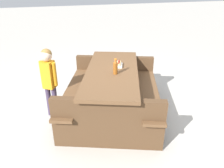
% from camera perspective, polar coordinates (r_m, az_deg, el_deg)
% --- Properties ---
extents(ground_plane, '(30.00, 30.00, 0.00)m').
position_cam_1_polar(ground_plane, '(3.65, 0.00, -7.43)').
color(ground_plane, '#B7B2A8').
rests_on(ground_plane, ground).
extents(picnic_table, '(2.17, 1.93, 0.75)m').
position_cam_1_polar(picnic_table, '(3.43, 0.00, -1.21)').
color(picnic_table, brown).
rests_on(picnic_table, ground).
extents(soda_bottle, '(0.06, 0.06, 0.23)m').
position_cam_1_polar(soda_bottle, '(3.14, 0.88, 4.38)').
color(soda_bottle, brown).
rests_on(soda_bottle, picnic_table).
extents(hotdog_tray, '(0.21, 0.17, 0.08)m').
position_cam_1_polar(hotdog_tray, '(3.45, 1.75, 5.06)').
color(hotdog_tray, white).
rests_on(hotdog_tray, picnic_table).
extents(child_in_coat, '(0.22, 0.23, 1.09)m').
position_cam_1_polar(child_in_coat, '(3.41, -15.92, 2.28)').
color(child_in_coat, '#3F334C').
rests_on(child_in_coat, ground).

